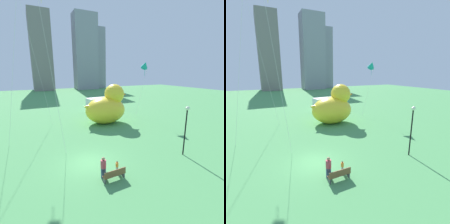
% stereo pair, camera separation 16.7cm
% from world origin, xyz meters
% --- Properties ---
extents(ground_plane, '(140.00, 140.00, 0.00)m').
position_xyz_m(ground_plane, '(0.00, 0.00, 0.00)').
color(ground_plane, '#4D9553').
extents(park_bench, '(1.75, 0.53, 0.90)m').
position_xyz_m(park_bench, '(0.84, -3.15, 0.48)').
color(park_bench, brown).
rests_on(park_bench, ground).
extents(person_adult, '(0.41, 0.41, 1.67)m').
position_xyz_m(person_adult, '(0.25, -2.50, 0.92)').
color(person_adult, '#38476B').
rests_on(person_adult, ground).
extents(person_child, '(0.23, 0.23, 0.94)m').
position_xyz_m(person_child, '(1.50, -2.29, 0.52)').
color(person_child, silver).
rests_on(person_child, ground).
extents(giant_inflatable_duck, '(7.14, 4.58, 5.92)m').
position_xyz_m(giant_inflatable_duck, '(6.33, 10.24, 2.52)').
color(giant_inflatable_duck, yellow).
rests_on(giant_inflatable_duck, ground).
extents(lamppost, '(0.37, 0.37, 4.72)m').
position_xyz_m(lamppost, '(8.52, -2.48, 3.24)').
color(lamppost, black).
rests_on(lamppost, ground).
extents(box_truck, '(6.53, 2.88, 2.85)m').
position_xyz_m(box_truck, '(8.53, 17.36, 1.45)').
color(box_truck, white).
rests_on(box_truck, ground).
extents(city_skyline, '(68.15, 16.62, 31.84)m').
position_xyz_m(city_skyline, '(2.61, 67.64, 14.86)').
color(city_skyline, gray).
rests_on(city_skyline, ground).
extents(kite_teal, '(1.94, 2.09, 9.58)m').
position_xyz_m(kite_teal, '(13.23, 10.46, 8.79)').
color(kite_teal, silver).
rests_on(kite_teal, ground).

